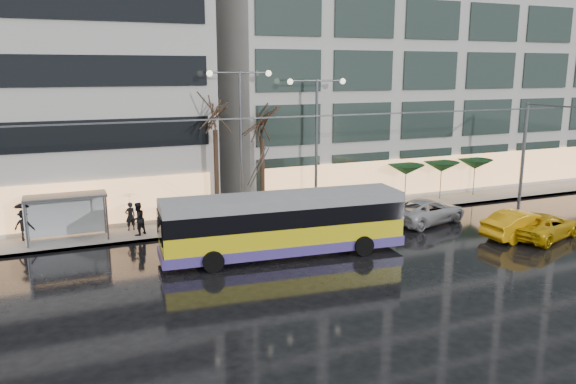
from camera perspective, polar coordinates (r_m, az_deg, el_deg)
ground at (r=24.44m, az=-1.16°, el=-9.81°), size 140.00×140.00×0.00m
sidewalk at (r=37.67m, az=-6.19°, el=-1.79°), size 80.00×10.00×0.15m
kerb at (r=33.11m, az=-3.72°, el=-3.72°), size 80.00×0.10×0.15m
building_right at (r=48.61m, az=11.97°, el=16.12°), size 32.00×14.00×25.00m
trolleybus at (r=28.17m, az=-0.44°, el=-3.48°), size 12.39×5.21×5.67m
catenary at (r=30.86m, az=-4.90°, el=3.04°), size 42.24×5.12×7.00m
bus_shelter at (r=32.57m, az=-22.29°, el=-1.47°), size 4.20×1.60×2.51m
street_lamp_near at (r=33.65m, az=-4.84°, el=6.79°), size 3.96×0.36×9.03m
street_lamp_far at (r=35.52m, az=2.91°, el=6.66°), size 3.96×0.36×8.53m
tree_a at (r=33.32m, az=-7.46°, el=8.57°), size 3.20×3.20×8.40m
tree_b at (r=34.47m, az=-2.67°, el=7.63°), size 3.20×3.20×7.70m
parasol_a at (r=39.64m, az=11.90°, el=2.23°), size 2.50×2.50×2.65m
parasol_b at (r=41.41m, az=15.33°, el=2.48°), size 2.50×2.50×2.65m
parasol_c at (r=43.30m, az=18.47°, el=2.70°), size 2.50×2.50×2.65m
taxi_b at (r=33.82m, az=22.71°, el=-3.06°), size 4.91×1.98×1.59m
taxi_c at (r=34.39m, az=24.51°, el=-3.12°), size 5.63×3.86×1.43m
sedan_silver at (r=35.40m, az=13.92°, el=-1.88°), size 5.82×3.72×1.49m
pedestrian_a at (r=33.36m, az=-15.79°, el=-1.33°), size 1.16×1.17×2.19m
pedestrian_b at (r=32.38m, az=-15.01°, el=-2.65°), size 1.14×1.10×1.86m
pedestrian_c at (r=33.42m, az=-25.27°, el=-2.64°), size 1.25×1.07×2.11m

